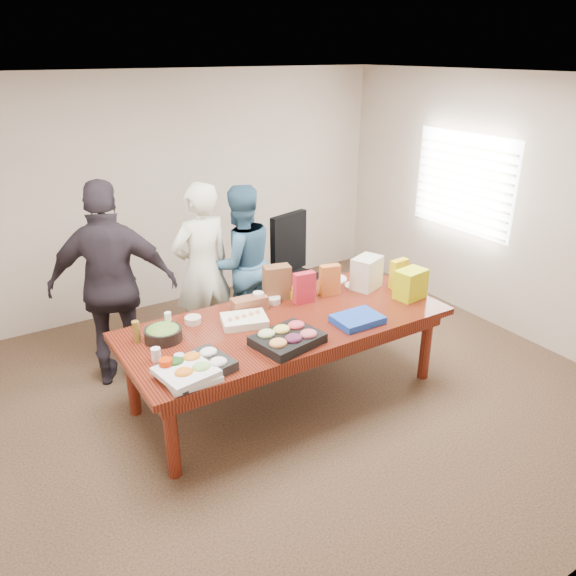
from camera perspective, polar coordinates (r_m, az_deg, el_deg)
floor at (r=5.14m, az=-0.13°, el=-10.92°), size 5.50×5.00×0.02m
ceiling at (r=4.25m, az=-0.17°, el=21.02°), size 5.50×5.00×0.02m
wall_back at (r=6.68m, az=-11.74°, el=9.60°), size 5.50×0.04×2.70m
wall_front at (r=2.94m, az=27.21°, el=-11.07°), size 5.50×0.04×2.70m
wall_right at (r=6.35m, az=21.62°, el=7.74°), size 0.04×5.00×2.70m
window_panel at (r=6.65m, az=17.55°, el=10.28°), size 0.03×1.40×1.10m
window_blinds at (r=6.62m, az=17.31°, el=10.26°), size 0.04×1.36×1.00m
conference_table at (r=4.93m, az=-0.14°, el=-7.22°), size 2.80×1.20×0.75m
office_chair at (r=6.03m, az=1.23°, el=1.12°), size 0.75×0.75×1.20m
person_center at (r=5.54m, az=-8.80°, el=1.86°), size 0.69×0.49×1.76m
person_right at (r=5.80m, az=-4.93°, el=2.52°), size 0.83×0.66×1.66m
person_left at (r=5.15m, az=-17.55°, el=0.21°), size 1.21×0.86×1.91m
veggie_tray at (r=4.06m, az=-9.36°, el=-8.10°), size 0.54×0.46×0.07m
fruit_tray at (r=4.37m, az=-0.06°, el=-5.32°), size 0.57×0.48×0.08m
sheet_cake at (r=4.69m, az=-4.52°, el=-3.34°), size 0.44×0.38×0.07m
salad_bowl at (r=4.53m, az=-12.72°, el=-4.67°), size 0.38×0.38×0.10m
chip_bag_blue at (r=4.74m, az=7.16°, el=-3.21°), size 0.40×0.30×0.06m
chip_bag_red at (r=5.02m, az=1.68°, el=0.03°), size 0.21×0.10×0.29m
chip_bag_yellow at (r=5.46m, az=11.31°, el=1.46°), size 0.19×0.09×0.28m
chip_bag_orange at (r=5.20m, az=4.32°, el=0.83°), size 0.20×0.13×0.29m
mayo_jar at (r=4.95m, az=-3.06°, el=-1.25°), size 0.10×0.10×0.15m
mustard_bottle at (r=5.12m, az=-1.04°, el=-0.20°), size 0.08×0.08×0.18m
dressing_bottle at (r=4.53m, az=-15.33°, el=-4.36°), size 0.07×0.07×0.18m
ranch_bottle at (r=4.64m, az=-12.21°, el=-3.42°), size 0.06×0.06×0.17m
banana_bunch at (r=5.20m, az=1.38°, el=-0.41°), size 0.27×0.20×0.08m
bread_loaf at (r=4.90m, az=-3.99°, el=-1.67°), size 0.33×0.17×0.13m
kraft_bag at (r=5.10m, az=-1.14°, el=0.58°), size 0.27×0.20×0.32m
red_cup at (r=4.05m, az=-12.42°, el=-7.98°), size 0.11×0.11×0.13m
clear_cup_a at (r=4.13m, az=-11.09°, el=-7.38°), size 0.08×0.08×0.10m
clear_cup_b at (r=4.26m, az=-13.43°, el=-6.66°), size 0.08×0.08×0.10m
pizza_box_lower at (r=4.02m, az=-10.10°, el=-8.79°), size 0.37×0.37×0.04m
pizza_box_upper at (r=3.97m, az=-10.43°, el=-8.48°), size 0.42×0.42×0.04m
plate_a at (r=5.46m, az=7.09°, el=0.23°), size 0.27×0.27×0.01m
plate_b at (r=5.60m, az=4.72°, el=0.95°), size 0.27×0.27×0.02m
dip_bowl_a at (r=5.06m, az=-1.60°, el=-1.25°), size 0.15×0.15×0.06m
dip_bowl_b at (r=4.76m, az=-9.75°, el=-3.26°), size 0.15×0.15×0.06m
grocery_bag_white at (r=5.39m, az=8.10°, el=1.56°), size 0.35×0.30×0.31m
grocery_bag_yellow at (r=5.24m, az=12.51°, el=0.40°), size 0.30×0.23×0.28m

